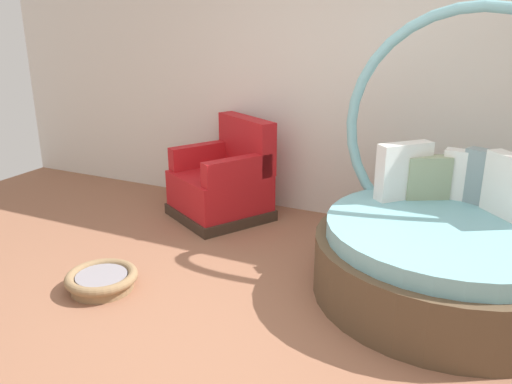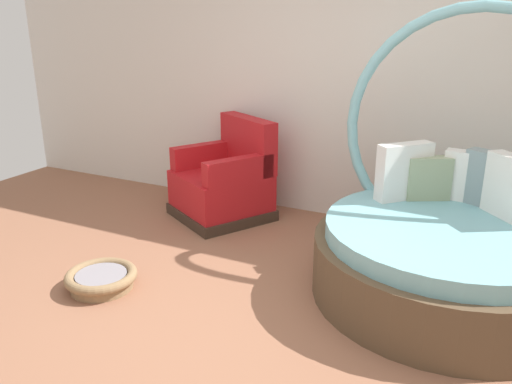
{
  "view_description": "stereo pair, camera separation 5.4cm",
  "coord_description": "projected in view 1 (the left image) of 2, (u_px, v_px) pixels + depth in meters",
  "views": [
    {
      "loc": [
        1.27,
        -2.42,
        1.86
      ],
      "look_at": [
        -0.39,
        1.04,
        0.55
      ],
      "focal_mm": 36.56,
      "sensor_mm": 36.0,
      "label": 1
    },
    {
      "loc": [
        1.32,
        -2.4,
        1.86
      ],
      "look_at": [
        -0.39,
        1.04,
        0.55
      ],
      "focal_mm": 36.56,
      "sensor_mm": 36.0,
      "label": 2
    }
  ],
  "objects": [
    {
      "name": "pet_basket",
      "position": [
        102.0,
        280.0,
        3.7
      ],
      "size": [
        0.51,
        0.51,
        0.13
      ],
      "color": "#8E704C",
      "rests_on": "ground_plane"
    },
    {
      "name": "ground_plane",
      "position": [
        240.0,
        337.0,
        3.19
      ],
      "size": [
        8.0,
        8.0,
        0.02
      ],
      "primitive_type": "cube",
      "color": "#936047"
    },
    {
      "name": "back_wall",
      "position": [
        354.0,
        75.0,
        4.68
      ],
      "size": [
        8.0,
        0.12,
        2.69
      ],
      "primitive_type": "cube",
      "color": "silver",
      "rests_on": "ground_plane"
    },
    {
      "name": "round_daybed",
      "position": [
        451.0,
        240.0,
        3.61
      ],
      "size": [
        1.82,
        1.82,
        1.96
      ],
      "color": "brown",
      "rests_on": "ground_plane"
    },
    {
      "name": "red_armchair",
      "position": [
        224.0,
        183.0,
        4.98
      ],
      "size": [
        1.09,
        1.09,
        0.94
      ],
      "color": "#38281E",
      "rests_on": "ground_plane"
    }
  ]
}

